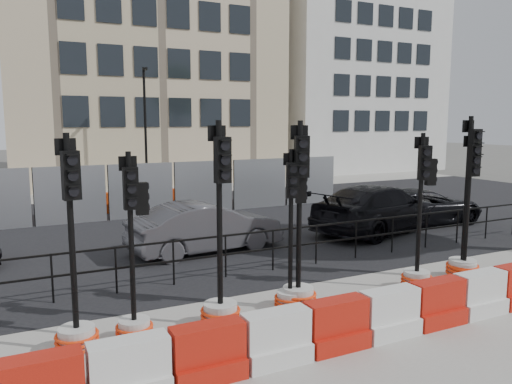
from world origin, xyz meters
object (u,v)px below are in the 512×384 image
traffic_signal_d (291,273)px  traffic_signal_h (465,250)px  car_c (380,209)px  traffic_signal_a (76,309)px

traffic_signal_d → traffic_signal_h: traffic_signal_h is taller
traffic_signal_d → car_c: traffic_signal_d is taller
traffic_signal_a → car_c: traffic_signal_a is taller
traffic_signal_a → traffic_signal_d: traffic_signal_a is taller
car_c → traffic_signal_h: bearing=146.7°
traffic_signal_h → car_c: size_ratio=0.59×
traffic_signal_a → traffic_signal_h: (8.16, -0.08, -0.01)m
traffic_signal_a → traffic_signal_d: size_ratio=1.11×
traffic_signal_d → traffic_signal_h: size_ratio=0.92×
traffic_signal_d → car_c: bearing=56.0°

